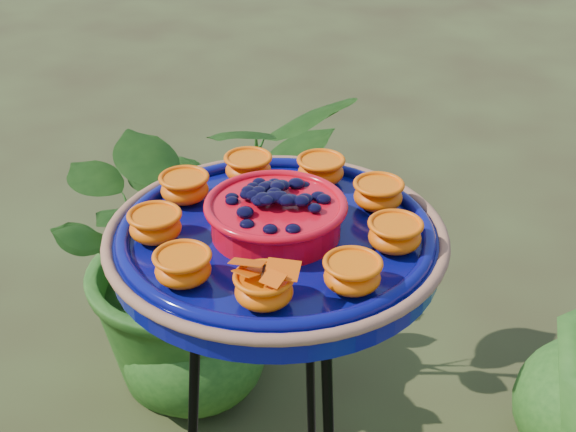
# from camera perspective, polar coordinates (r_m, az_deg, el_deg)

# --- Properties ---
(feeder_dish) EXTENTS (0.46, 0.46, 0.10)m
(feeder_dish) POSITION_cam_1_polar(r_m,az_deg,el_deg) (1.04, -0.86, -1.30)
(feeder_dish) COLOR #080B5F
(feeder_dish) RESTS_ON tripod_stand
(shrub_back_left) EXTENTS (0.92, 0.95, 0.80)m
(shrub_back_left) POSITION_cam_1_polar(r_m,az_deg,el_deg) (1.96, -7.03, -1.73)
(shrub_back_left) COLOR #1B4713
(shrub_back_left) RESTS_ON ground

